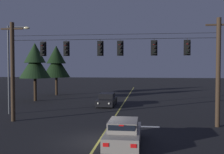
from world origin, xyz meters
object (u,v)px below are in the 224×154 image
(traffic_light_right_inner, at_px, (120,48))
(traffic_light_left_inner, at_px, (66,48))
(tree_verge_far, at_px, (56,63))
(street_lamp_corner, at_px, (12,61))
(traffic_light_leftmost, at_px, (43,49))
(traffic_light_rightmost, at_px, (154,48))
(car_waiting_near_lane, at_px, (123,133))
(car_oncoming_lead, at_px, (107,100))
(tree_verge_near, at_px, (35,62))
(traffic_light_far_right, at_px, (187,47))
(traffic_light_centre, at_px, (100,48))

(traffic_light_right_inner, bearing_deg, traffic_light_left_inner, 180.00)
(tree_verge_far, bearing_deg, street_lamp_corner, -84.67)
(traffic_light_right_inner, relative_size, street_lamp_corner, 0.15)
(traffic_light_leftmost, distance_m, traffic_light_right_inner, 5.94)
(traffic_light_rightmost, height_order, car_waiting_near_lane, traffic_light_rightmost)
(traffic_light_left_inner, xyz_separation_m, car_oncoming_lead, (1.76, 9.03, -4.99))
(traffic_light_left_inner, distance_m, traffic_light_rightmost, 6.58)
(tree_verge_near, bearing_deg, car_oncoming_lead, -17.62)
(traffic_light_rightmost, height_order, tree_verge_near, tree_verge_near)
(traffic_light_leftmost, height_order, traffic_light_right_inner, same)
(traffic_light_leftmost, relative_size, car_oncoming_lead, 0.28)
(tree_verge_near, bearing_deg, street_lamp_corner, -78.84)
(traffic_light_left_inner, xyz_separation_m, traffic_light_far_right, (8.92, 0.00, 0.00))
(car_oncoming_lead, bearing_deg, tree_verge_near, 162.38)
(car_oncoming_lead, relative_size, street_lamp_corner, 0.56)
(traffic_light_right_inner, height_order, traffic_light_rightmost, same)
(traffic_light_leftmost, bearing_deg, tree_verge_near, 115.96)
(tree_verge_near, bearing_deg, car_waiting_near_lane, -54.09)
(traffic_light_left_inner, relative_size, traffic_light_centre, 1.00)
(traffic_light_rightmost, bearing_deg, street_lamp_corner, 166.74)
(traffic_light_right_inner, relative_size, car_oncoming_lead, 0.28)
(tree_verge_near, bearing_deg, traffic_light_right_inner, -45.56)
(traffic_light_centre, xyz_separation_m, traffic_light_far_right, (6.31, 0.00, 0.00))
(traffic_light_rightmost, height_order, car_oncoming_lead, traffic_light_rightmost)
(car_waiting_near_lane, relative_size, tree_verge_near, 0.60)
(tree_verge_far, bearing_deg, traffic_light_rightmost, -53.74)
(tree_verge_near, bearing_deg, traffic_light_rightmost, -40.13)
(traffic_light_leftmost, height_order, traffic_light_rightmost, same)
(traffic_light_left_inner, xyz_separation_m, traffic_light_rightmost, (6.58, 0.00, 0.00))
(street_lamp_corner, relative_size, tree_verge_near, 1.09)
(traffic_light_centre, xyz_separation_m, tree_verge_far, (-10.01, 19.06, -0.81))
(car_oncoming_lead, bearing_deg, street_lamp_corner, -141.52)
(traffic_light_left_inner, bearing_deg, car_waiting_near_lane, -47.43)
(street_lamp_corner, bearing_deg, traffic_light_centre, -19.06)
(traffic_light_rightmost, height_order, traffic_light_far_right, same)
(traffic_light_far_right, xyz_separation_m, tree_verge_far, (-16.32, 19.06, -0.81))
(car_waiting_near_lane, xyz_separation_m, tree_verge_near, (-12.52, 17.29, 4.17))
(traffic_light_far_right, bearing_deg, tree_verge_far, 130.57)
(traffic_light_leftmost, distance_m, car_oncoming_lead, 10.92)
(traffic_light_leftmost, bearing_deg, tree_verge_far, 106.28)
(traffic_light_leftmost, height_order, car_waiting_near_lane, traffic_light_leftmost)
(traffic_light_left_inner, xyz_separation_m, car_waiting_near_lane, (4.83, -5.26, -4.99))
(traffic_light_centre, height_order, street_lamp_corner, street_lamp_corner)
(traffic_light_rightmost, relative_size, car_waiting_near_lane, 0.28)
(traffic_light_leftmost, distance_m, tree_verge_near, 13.41)
(traffic_light_leftmost, relative_size, street_lamp_corner, 0.15)
(traffic_light_leftmost, distance_m, traffic_light_rightmost, 8.41)
(traffic_light_left_inner, distance_m, street_lamp_corner, 6.65)
(traffic_light_far_right, bearing_deg, traffic_light_left_inner, 180.00)
(tree_verge_near, bearing_deg, traffic_light_left_inner, -57.41)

